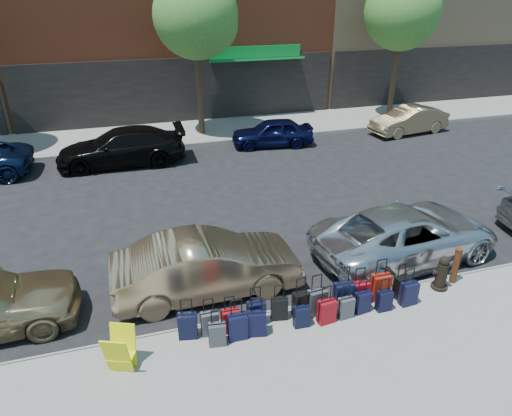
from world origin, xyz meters
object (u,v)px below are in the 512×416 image
object	(u,v)px
car_near_1	(207,266)
car_far_2	(272,132)
car_far_1	(121,147)
car_far_3	(409,120)
fire_hydrant	(442,274)
tree_center	(199,18)
tree_right	(405,14)
car_near_2	(406,234)
suitcase_front_5	(302,304)
bollard	(456,265)
display_rack	(120,351)

from	to	relation	value
car_near_1	car_far_2	distance (m)	11.35
car_far_1	car_far_3	bearing A→B (deg)	92.77
fire_hydrant	car_far_2	xyz separation A→B (m)	(-0.34, 11.84, 0.08)
tree_center	car_far_2	distance (m)	6.02
car_near_1	car_far_1	bearing A→B (deg)	8.65
tree_right	tree_center	bearing A→B (deg)	180.00
fire_hydrant	car_far_1	distance (m)	13.37
tree_right	car_near_2	size ratio (longest dim) A/B	1.38
fire_hydrant	car_far_3	size ratio (longest dim) A/B	0.22
tree_right	suitcase_front_5	bearing A→B (deg)	-127.77
tree_center	suitcase_front_5	xyz separation A→B (m)	(-0.57, -14.28, -4.96)
car_near_1	car_far_2	size ratio (longest dim) A/B	1.22
fire_hydrant	car_far_3	bearing A→B (deg)	76.61
tree_right	car_far_1	distance (m)	15.55
suitcase_front_5	bollard	size ratio (longest dim) A/B	1.00
bollard	car_far_2	world-z (taller)	car_far_2
tree_center	fire_hydrant	size ratio (longest dim) A/B	8.20
bollard	car_near_2	distance (m)	1.62
tree_right	fire_hydrant	distance (m)	16.85
fire_hydrant	car_near_1	size ratio (longest dim) A/B	0.20
car_near_2	car_far_2	size ratio (longest dim) A/B	1.41
car_near_2	car_near_1	bearing A→B (deg)	83.06
car_far_1	car_far_2	size ratio (longest dim) A/B	1.39
tree_right	car_far_2	bearing A→B (deg)	-162.43
bollard	tree_center	bearing A→B (deg)	103.89
car_near_2	car_far_1	world-z (taller)	car_far_1
tree_center	tree_right	size ratio (longest dim) A/B	1.00
display_rack	bollard	bearing A→B (deg)	26.32
tree_center	fire_hydrant	bearing A→B (deg)	-77.99
car_far_2	suitcase_front_5	bearing A→B (deg)	-7.80
car_near_1	car_far_1	xyz separation A→B (m)	(-1.68, 9.65, 0.00)
tree_center	car_near_2	distance (m)	13.83
tree_center	bollard	size ratio (longest dim) A/B	7.58
tree_center	display_rack	bearing A→B (deg)	-106.82
tree_right	car_near_2	xyz separation A→B (m)	(-7.37, -12.63, -4.68)
suitcase_front_5	car_near_1	world-z (taller)	car_near_1
tree_center	car_far_2	bearing A→B (deg)	-42.37
tree_right	car_far_1	size ratio (longest dim) A/B	1.40
fire_hydrant	bollard	size ratio (longest dim) A/B	0.92
car_far_1	tree_center	bearing A→B (deg)	127.42
fire_hydrant	car_far_3	distance (m)	13.60
tree_right	car_far_3	world-z (taller)	tree_right
tree_right	car_near_2	distance (m)	15.36
car_near_2	car_far_1	xyz separation A→B (m)	(-7.17, 9.66, 0.02)
tree_right	car_far_2	size ratio (longest dim) A/B	1.95
suitcase_front_5	car_far_3	distance (m)	15.71
suitcase_front_5	display_rack	distance (m)	3.93
car_near_2	car_far_1	distance (m)	12.03
fire_hydrant	bollard	xyz separation A→B (m)	(0.47, 0.11, 0.09)
tree_right	display_rack	bearing A→B (deg)	-135.38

